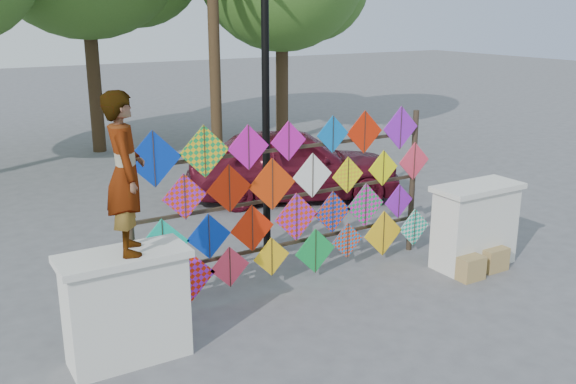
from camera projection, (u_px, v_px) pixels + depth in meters
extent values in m
plane|color=slate|center=(319.00, 299.00, 8.75)|extent=(80.00, 80.00, 0.00)
cube|color=silver|center=(127.00, 311.00, 7.08)|extent=(1.30, 0.55, 1.20)
cube|color=silver|center=(123.00, 257.00, 6.91)|extent=(1.40, 0.65, 0.08)
cube|color=silver|center=(475.00, 228.00, 9.75)|extent=(1.30, 0.55, 1.20)
cube|color=silver|center=(478.00, 187.00, 9.58)|extent=(1.40, 0.65, 0.08)
cylinder|color=#2F241A|center=(131.00, 231.00, 7.95)|extent=(0.09, 0.09, 2.30)
cylinder|color=#2F241A|center=(412.00, 182.00, 10.23)|extent=(0.09, 0.09, 2.30)
cube|color=#2F241A|center=(289.00, 243.00, 9.26)|extent=(4.60, 0.04, 0.04)
cube|color=#2F241A|center=(289.00, 197.00, 9.06)|extent=(4.60, 0.04, 0.04)
cube|color=#2F241A|center=(289.00, 148.00, 8.87)|extent=(4.60, 0.04, 0.04)
cube|color=#0730B3|center=(154.00, 159.00, 7.82)|extent=(0.72, 0.01, 0.72)
cube|color=#2F241A|center=(154.00, 159.00, 7.81)|extent=(0.01, 0.01, 0.71)
cube|color=yellow|center=(204.00, 152.00, 8.15)|extent=(0.69, 0.01, 0.69)
cube|color=#2F241A|center=(205.00, 152.00, 8.14)|extent=(0.01, 0.01, 0.68)
cube|color=#DC14AC|center=(248.00, 147.00, 8.46)|extent=(0.61, 0.01, 0.61)
cube|color=#2F241A|center=(249.00, 148.00, 8.45)|extent=(0.01, 0.01, 0.60)
cube|color=#DC14AC|center=(288.00, 141.00, 8.76)|extent=(0.56, 0.01, 0.56)
cube|color=#2F241A|center=(289.00, 141.00, 8.75)|extent=(0.01, 0.01, 0.55)
cube|color=blue|center=(333.00, 134.00, 9.12)|extent=(0.54, 0.01, 0.54)
cube|color=#2F241A|center=(333.00, 134.00, 9.11)|extent=(0.01, 0.01, 0.53)
cube|color=red|center=(364.00, 132.00, 9.41)|extent=(0.64, 0.01, 0.64)
cube|color=#2F241A|center=(365.00, 132.00, 9.40)|extent=(0.01, 0.01, 0.63)
cube|color=#9A1CD5|center=(401.00, 128.00, 9.75)|extent=(0.67, 0.01, 0.67)
cube|color=#2F241A|center=(401.00, 128.00, 9.74)|extent=(0.01, 0.01, 0.66)
cube|color=#9A1CD5|center=(185.00, 197.00, 8.11)|extent=(0.61, 0.01, 0.61)
cube|color=#2F241A|center=(185.00, 197.00, 8.10)|extent=(0.01, 0.01, 0.60)
cube|color=red|center=(229.00, 189.00, 8.42)|extent=(0.66, 0.01, 0.66)
cube|color=#2F241A|center=(230.00, 189.00, 8.41)|extent=(0.01, 0.01, 0.65)
cube|color=red|center=(272.00, 184.00, 8.75)|extent=(0.74, 0.01, 0.74)
cube|color=#2F241A|center=(273.00, 185.00, 8.74)|extent=(0.01, 0.01, 0.72)
cube|color=white|center=(312.00, 176.00, 9.06)|extent=(0.65, 0.01, 0.65)
cube|color=#2F241A|center=(313.00, 176.00, 9.05)|extent=(0.01, 0.01, 0.64)
cube|color=yellow|center=(348.00, 175.00, 9.39)|extent=(0.55, 0.01, 0.55)
cube|color=#2F241A|center=(348.00, 175.00, 9.38)|extent=(0.01, 0.01, 0.54)
cube|color=#FFF70A|center=(383.00, 168.00, 9.71)|extent=(0.55, 0.01, 0.55)
cube|color=#2F241A|center=(384.00, 168.00, 9.70)|extent=(0.01, 0.01, 0.54)
cube|color=#F23450|center=(414.00, 161.00, 10.00)|extent=(0.60, 0.01, 0.60)
cube|color=#2F241A|center=(415.00, 161.00, 9.99)|extent=(0.01, 0.01, 0.59)
cube|color=#0CCEA2|center=(163.00, 246.00, 8.07)|extent=(0.71, 0.01, 0.71)
cube|color=#2F241A|center=(163.00, 246.00, 8.06)|extent=(0.01, 0.01, 0.70)
cube|color=#0730B3|center=(209.00, 236.00, 8.38)|extent=(0.63, 0.01, 0.63)
cube|color=#2F241A|center=(209.00, 237.00, 8.37)|extent=(0.01, 0.01, 0.62)
cube|color=red|center=(252.00, 228.00, 8.70)|extent=(0.67, 0.01, 0.67)
cube|color=#2F241A|center=(253.00, 229.00, 8.69)|extent=(0.01, 0.01, 0.65)
cube|color=red|center=(296.00, 217.00, 9.04)|extent=(0.71, 0.01, 0.71)
cube|color=#2F241A|center=(297.00, 217.00, 9.03)|extent=(0.01, 0.01, 0.70)
cube|color=red|center=(332.00, 212.00, 9.35)|extent=(0.64, 0.01, 0.64)
cube|color=#2F241A|center=(333.00, 213.00, 9.34)|extent=(0.01, 0.01, 0.63)
cube|color=#139A3E|center=(365.00, 205.00, 9.65)|extent=(0.68, 0.01, 0.68)
cube|color=#2F241A|center=(366.00, 205.00, 9.64)|extent=(0.01, 0.01, 0.67)
cube|color=#9A1CD5|center=(399.00, 201.00, 9.98)|extent=(0.55, 0.01, 0.55)
cube|color=#2F241A|center=(399.00, 202.00, 9.97)|extent=(0.01, 0.01, 0.54)
cube|color=#9A1CD5|center=(189.00, 277.00, 8.33)|extent=(0.74, 0.01, 0.74)
cube|color=#2F241A|center=(190.00, 277.00, 8.32)|extent=(0.01, 0.01, 0.72)
cube|color=#F23450|center=(230.00, 267.00, 8.61)|extent=(0.58, 0.01, 0.58)
cube|color=#2F241A|center=(230.00, 267.00, 8.60)|extent=(0.01, 0.01, 0.57)
cube|color=yellow|center=(272.00, 257.00, 8.93)|extent=(0.57, 0.01, 0.57)
cube|color=#2F241A|center=(272.00, 257.00, 8.92)|extent=(0.01, 0.01, 0.56)
cube|color=#139A3E|center=(315.00, 251.00, 9.31)|extent=(0.69, 0.01, 0.69)
cube|color=#2F241A|center=(316.00, 251.00, 9.30)|extent=(0.01, 0.01, 0.67)
cube|color=blue|center=(347.00, 240.00, 9.58)|extent=(0.56, 0.01, 0.56)
cube|color=#2F241A|center=(348.00, 241.00, 9.57)|extent=(0.01, 0.01, 0.55)
cube|color=yellow|center=(383.00, 233.00, 9.92)|extent=(0.73, 0.01, 0.73)
cube|color=#2F241A|center=(384.00, 234.00, 9.91)|extent=(0.01, 0.01, 0.72)
cube|color=white|center=(414.00, 227.00, 10.24)|extent=(0.62, 0.01, 0.62)
cube|color=#2F241A|center=(415.00, 227.00, 10.23)|extent=(0.01, 0.01, 0.60)
cylinder|color=#422E1C|center=(94.00, 76.00, 17.25)|extent=(0.36, 0.36, 4.12)
cylinder|color=#422E1C|center=(282.00, 81.00, 18.56)|extent=(0.36, 0.36, 3.58)
cylinder|color=#422E1C|center=(214.00, 54.00, 15.67)|extent=(0.28, 0.28, 5.50)
imported|color=#99999E|center=(125.00, 173.00, 6.70)|extent=(0.55, 0.71, 1.75)
imported|color=#580F1E|center=(293.00, 164.00, 13.18)|extent=(4.71, 3.38, 1.49)
cylinder|color=black|center=(266.00, 123.00, 9.97)|extent=(0.12, 0.12, 4.20)
cube|color=#9A7B4A|center=(468.00, 267.00, 9.37)|extent=(0.39, 0.35, 0.35)
cube|color=#9A7B4A|center=(490.00, 258.00, 9.72)|extent=(0.42, 0.39, 0.35)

